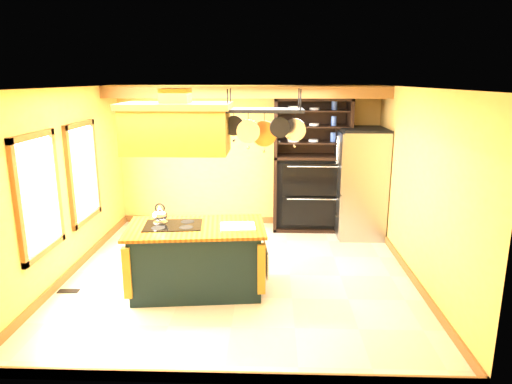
# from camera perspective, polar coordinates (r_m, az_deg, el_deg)

# --- Properties ---
(floor) EXTENTS (5.00, 5.00, 0.00)m
(floor) POSITION_cam_1_polar(r_m,az_deg,el_deg) (6.87, -2.02, -10.23)
(floor) COLOR beige
(floor) RESTS_ON ground
(ceiling) EXTENTS (5.00, 5.00, 0.00)m
(ceiling) POSITION_cam_1_polar(r_m,az_deg,el_deg) (6.27, -2.23, 12.90)
(ceiling) COLOR white
(ceiling) RESTS_ON wall_back
(wall_back) EXTENTS (5.00, 0.02, 2.70)m
(wall_back) POSITION_cam_1_polar(r_m,az_deg,el_deg) (8.88, -0.99, 4.48)
(wall_back) COLOR #DCA650
(wall_back) RESTS_ON floor
(wall_front) EXTENTS (5.00, 0.02, 2.70)m
(wall_front) POSITION_cam_1_polar(r_m,az_deg,el_deg) (4.05, -4.62, -7.31)
(wall_front) COLOR #DCA650
(wall_front) RESTS_ON floor
(wall_left) EXTENTS (0.02, 5.00, 2.70)m
(wall_left) POSITION_cam_1_polar(r_m,az_deg,el_deg) (7.07, -22.79, 0.89)
(wall_left) COLOR #DCA650
(wall_left) RESTS_ON floor
(wall_right) EXTENTS (0.02, 5.00, 2.70)m
(wall_right) POSITION_cam_1_polar(r_m,az_deg,el_deg) (6.74, 19.60, 0.58)
(wall_right) COLOR #DCA650
(wall_right) RESTS_ON floor
(ceiling_beam) EXTENTS (5.00, 0.15, 0.20)m
(ceiling_beam) POSITION_cam_1_polar(r_m,az_deg,el_deg) (7.97, -1.32, 12.35)
(ceiling_beam) COLOR brown
(ceiling_beam) RESTS_ON ceiling
(window_near) EXTENTS (0.06, 1.06, 1.56)m
(window_near) POSITION_cam_1_polar(r_m,az_deg,el_deg) (6.34, -25.49, -0.32)
(window_near) COLOR brown
(window_near) RESTS_ON wall_left
(window_far) EXTENTS (0.06, 1.06, 1.56)m
(window_far) POSITION_cam_1_polar(r_m,az_deg,el_deg) (7.58, -20.74, 2.29)
(window_far) COLOR brown
(window_far) RESTS_ON wall_left
(kitchen_island) EXTENTS (1.91, 1.19, 1.11)m
(kitchen_island) POSITION_cam_1_polar(r_m,az_deg,el_deg) (6.26, -7.42, -8.18)
(kitchen_island) COLOR black
(kitchen_island) RESTS_ON floor
(range_hood) EXTENTS (1.37, 0.78, 0.80)m
(range_hood) POSITION_cam_1_polar(r_m,az_deg,el_deg) (5.87, -9.89, 8.10)
(range_hood) COLOR olive
(range_hood) RESTS_ON ceiling
(pot_rack) EXTENTS (1.04, 0.48, 0.73)m
(pot_rack) POSITION_cam_1_polar(r_m,az_deg,el_deg) (5.75, 1.07, 9.13)
(pot_rack) COLOR black
(pot_rack) RESTS_ON ceiling
(refrigerator) EXTENTS (0.83, 0.99, 1.93)m
(refrigerator) POSITION_cam_1_polar(r_m,az_deg,el_deg) (8.52, 12.83, 0.90)
(refrigerator) COLOR #94989C
(refrigerator) RESTS_ON floor
(hutch) EXTENTS (1.41, 0.64, 2.49)m
(hutch) POSITION_cam_1_polar(r_m,az_deg,el_deg) (8.72, 6.84, 1.50)
(hutch) COLOR black
(hutch) RESTS_ON floor
(floor_register) EXTENTS (0.28, 0.13, 0.01)m
(floor_register) POSITION_cam_1_polar(r_m,az_deg,el_deg) (6.85, -22.39, -11.38)
(floor_register) COLOR black
(floor_register) RESTS_ON floor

